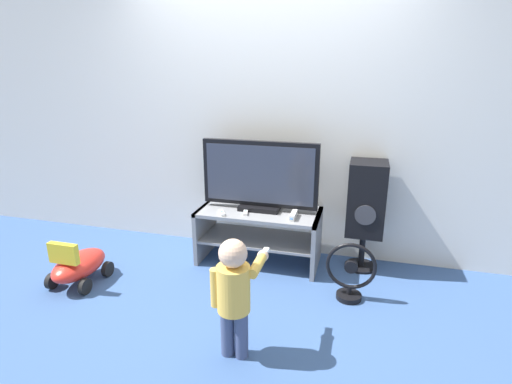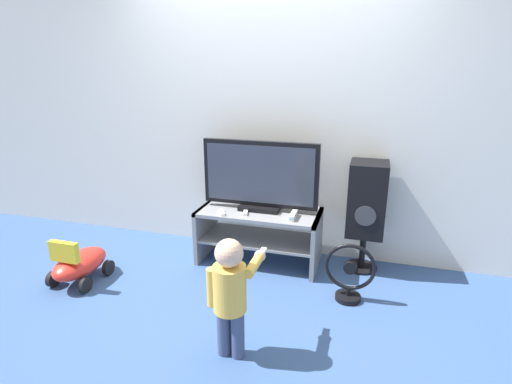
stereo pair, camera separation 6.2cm
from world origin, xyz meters
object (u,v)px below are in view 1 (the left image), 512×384
(speaker_tower, at_px, (366,201))
(floor_fan, at_px, (350,274))
(game_console, at_px, (293,215))
(remote_primary, at_px, (222,213))
(ride_on_toy, at_px, (78,265))
(remote_secondary, at_px, (246,212))
(television, at_px, (260,177))
(child, at_px, (235,289))

(speaker_tower, xyz_separation_m, floor_fan, (-0.08, -0.54, -0.41))
(game_console, bearing_deg, remote_primary, -173.54)
(ride_on_toy, bearing_deg, remote_secondary, 28.19)
(remote_secondary, bearing_deg, speaker_tower, 12.81)
(speaker_tower, height_order, ride_on_toy, speaker_tower)
(television, xyz_separation_m, speaker_tower, (0.90, 0.10, -0.17))
(game_console, height_order, remote_primary, game_console)
(game_console, xyz_separation_m, ride_on_toy, (-1.63, -0.66, -0.35))
(child, xyz_separation_m, ride_on_toy, (-1.49, 0.47, -0.30))
(child, bearing_deg, game_console, 82.82)
(speaker_tower, bearing_deg, television, -173.81)
(remote_primary, xyz_separation_m, speaker_tower, (1.18, 0.29, 0.12))
(remote_secondary, distance_m, child, 1.16)
(game_console, relative_size, remote_primary, 1.37)
(game_console, bearing_deg, speaker_tower, 21.21)
(television, distance_m, remote_secondary, 0.33)
(television, height_order, remote_secondary, television)
(remote_primary, distance_m, child, 1.16)
(game_console, distance_m, speaker_tower, 0.63)
(remote_secondary, height_order, ride_on_toy, remote_secondary)
(floor_fan, bearing_deg, speaker_tower, 82.02)
(television, height_order, remote_primary, television)
(remote_secondary, xyz_separation_m, ride_on_toy, (-1.22, -0.65, -0.34))
(game_console, bearing_deg, child, -97.18)
(floor_fan, xyz_separation_m, ride_on_toy, (-2.13, -0.34, -0.05))
(game_console, xyz_separation_m, floor_fan, (0.50, -0.32, -0.30))
(game_console, height_order, floor_fan, game_console)
(remote_primary, bearing_deg, child, -66.36)
(television, bearing_deg, game_console, -21.23)
(remote_primary, relative_size, speaker_tower, 0.14)
(game_console, xyz_separation_m, child, (-0.14, -1.13, -0.06))
(remote_primary, xyz_separation_m, child, (0.46, -1.06, -0.05))
(remote_secondary, distance_m, floor_fan, 1.01)
(child, distance_m, ride_on_toy, 1.59)
(ride_on_toy, bearing_deg, floor_fan, 8.99)
(remote_secondary, bearing_deg, game_console, 0.28)
(television, distance_m, remote_primary, 0.45)
(television, distance_m, speaker_tower, 0.92)
(remote_primary, height_order, floor_fan, remote_primary)
(game_console, xyz_separation_m, remote_primary, (-0.61, -0.07, -0.01))
(television, height_order, ride_on_toy, television)
(game_console, distance_m, floor_fan, 0.66)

